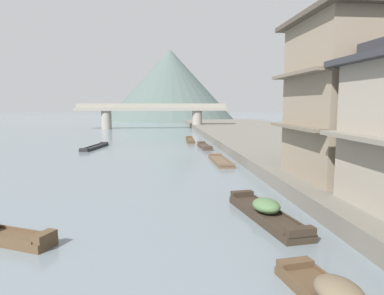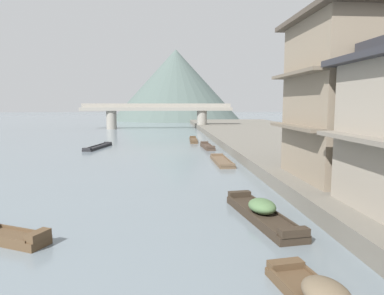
% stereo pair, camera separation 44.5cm
% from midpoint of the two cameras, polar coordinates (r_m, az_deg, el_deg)
% --- Properties ---
extents(riverbank_right, '(18.00, 110.00, 0.74)m').
position_cam_midpoint_polar(riverbank_right, '(34.56, 20.08, -0.23)').
color(riverbank_right, '#6B665B').
rests_on(riverbank_right, ground).
extents(boat_moored_nearest, '(2.00, 5.84, 0.36)m').
position_cam_midpoint_polar(boat_moored_nearest, '(37.27, -15.71, 0.04)').
color(boat_moored_nearest, '#232326').
rests_on(boat_moored_nearest, ground).
extents(boat_moored_second, '(1.18, 5.40, 0.35)m').
position_cam_midpoint_polar(boat_moored_second, '(27.25, 4.14, -2.21)').
color(boat_moored_second, brown).
rests_on(boat_moored_second, ground).
extents(boat_moored_third, '(1.09, 4.49, 0.47)m').
position_cam_midpoint_polar(boat_moored_third, '(36.11, 1.69, 0.15)').
color(boat_moored_third, '#423328').
rests_on(boat_moored_third, ground).
extents(boat_midriver_upstream, '(1.07, 5.69, 0.40)m').
position_cam_midpoint_polar(boat_midriver_upstream, '(42.74, -0.62, 1.19)').
color(boat_midriver_upstream, brown).
rests_on(boat_midriver_upstream, ground).
extents(boat_upstream_distant, '(1.89, 5.39, 0.82)m').
position_cam_midpoint_polar(boat_upstream_distant, '(14.27, 10.95, -10.21)').
color(boat_upstream_distant, '#33281E').
rests_on(boat_upstream_distant, ground).
extents(house_waterfront_tall, '(5.81, 6.65, 8.74)m').
position_cam_midpoint_polar(house_waterfront_tall, '(19.50, 23.20, 8.13)').
color(house_waterfront_tall, gray).
rests_on(house_waterfront_tall, riverbank_right).
extents(stone_bridge, '(27.14, 2.40, 4.57)m').
position_cam_midpoint_polar(stone_bridge, '(64.56, -6.62, 5.67)').
color(stone_bridge, gray).
rests_on(stone_bridge, ground).
extents(hill_far_west, '(36.44, 36.44, 19.74)m').
position_cam_midpoint_polar(hill_far_west, '(102.20, -3.66, 10.03)').
color(hill_far_west, '#4C5B56').
rests_on(hill_far_west, ground).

